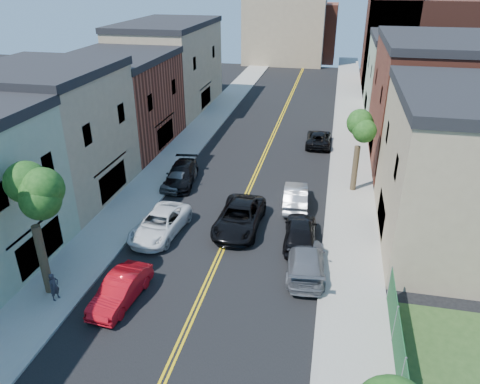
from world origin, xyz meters
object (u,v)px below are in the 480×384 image
Objects in this scene: white_pickup at (160,224)px; black_car_left at (181,174)px; black_car_right at (300,232)px; red_sedan at (121,290)px; silver_car_right at (296,196)px; dark_car_right_far at (319,138)px; grey_car_right at (306,261)px; pedestrian_left at (54,287)px; grey_car_left at (179,179)px; black_suv_lane at (239,217)px.

white_pickup is 7.82m from black_car_left.
white_pickup is 1.10× the size of black_car_right.
silver_car_right reaches higher than red_sedan.
red_sedan is 0.88× the size of dark_car_right_far.
silver_car_right is (8.13, 5.69, 0.03)m from white_pickup.
white_pickup is 1.03× the size of grey_car_right.
red_sedan is at bearing 38.15° from black_car_right.
grey_car_right is (9.06, 4.51, 0.04)m from red_sedan.
red_sedan is 2.84× the size of pedestrian_left.
white_pickup is 8.96m from black_car_right.
black_car_right is (10.09, -6.96, 0.07)m from black_car_left.
grey_car_left is at bearing -97.34° from black_car_left.
black_car_right is at bearing -38.72° from pedestrian_left.
dark_car_right_far is at bearing 69.50° from white_pickup.
grey_car_right is at bearing 97.68° from black_car_right.
silver_car_right reaches higher than white_pickup.
white_pickup is 9.93m from silver_car_right.
black_suv_lane is (6.00, -5.96, 0.06)m from black_car_left.
grey_car_right is at bearing -50.29° from black_car_left.
grey_car_left is at bearing 139.29° from black_suv_lane.
grey_car_left is 14.57m from pedestrian_left.
silver_car_right is at bearing -84.08° from black_car_right.
pedestrian_left reaches higher than black_car_right.
silver_car_right reaches higher than black_car_left.
grey_car_right reaches higher than white_pickup.
black_car_left is 12.26m from black_car_right.
white_pickup is (-0.43, 6.70, 0.03)m from red_sedan.
red_sedan is 6.71m from white_pickup.
grey_car_left is at bearing 104.44° from white_pickup.
pedestrian_left reaches higher than grey_car_right.
pedestrian_left reaches higher than red_sedan.
grey_car_left is at bearing 9.86° from pedestrian_left.
black_car_left is at bearing -47.70° from grey_car_right.
black_car_right is 14.33m from pedestrian_left.
dark_car_right_far is (10.22, 11.20, -0.08)m from black_car_left.
silver_car_right is 13.27m from dark_car_right_far.
silver_car_right reaches higher than dark_car_right_far.
black_car_left is 1.08× the size of black_car_right.
red_sedan is at bearing 70.61° from dark_car_right_far.
grey_car_right is (10.66, -9.92, -0.00)m from black_car_left.
grey_car_left is at bearing 48.47° from dark_car_right_far.
pedestrian_left is at bearing -89.52° from grey_car_left.
white_pickup is 0.92× the size of black_suv_lane.
black_car_left is at bearing -37.78° from black_car_right.
pedestrian_left is (-2.85, -7.40, 0.17)m from white_pickup.
silver_car_right is at bearing -19.69° from black_car_left.
black_car_right is at bearing -12.97° from black_suv_lane.
black_suv_lane is (4.83, 1.77, 0.07)m from white_pickup.
grey_car_right reaches higher than dark_car_right_far.
dark_car_right_far is at bearing -93.56° from grey_car_right.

